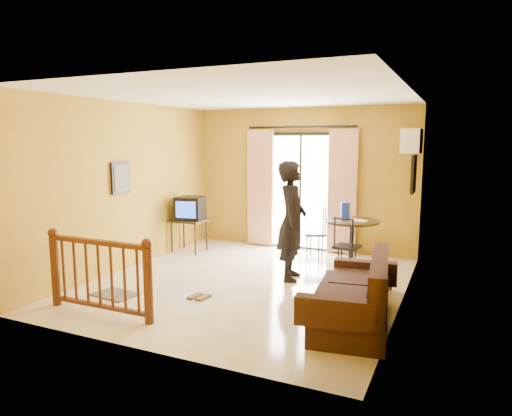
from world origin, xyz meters
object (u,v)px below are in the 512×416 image
at_px(coffee_table, 373,279).
at_px(sofa, 356,300).
at_px(dining_table, 352,229).
at_px(television, 190,208).
at_px(standing_person, 292,221).

relative_size(coffee_table, sofa, 0.46).
height_order(dining_table, coffee_table, dining_table).
relative_size(television, sofa, 0.31).
bearing_deg(television, sofa, -42.29).
bearing_deg(sofa, coffee_table, 82.51).
distance_m(television, sofa, 4.40).
distance_m(television, coffee_table, 3.95).
distance_m(television, dining_table, 3.10).
bearing_deg(dining_table, coffee_table, -67.06).
bearing_deg(sofa, standing_person, 125.30).
distance_m(television, standing_person, 2.55).
height_order(television, dining_table, television).
bearing_deg(standing_person, coffee_table, -117.20).
height_order(dining_table, sofa, sofa).
relative_size(dining_table, standing_person, 0.52).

